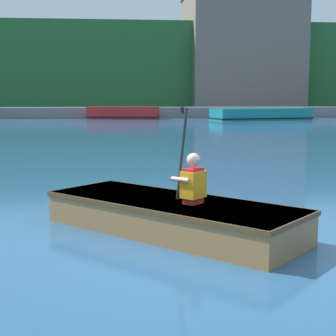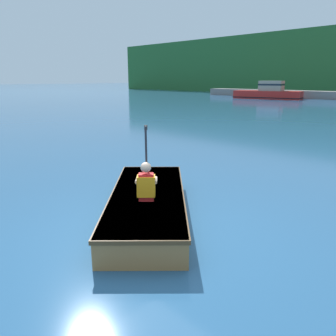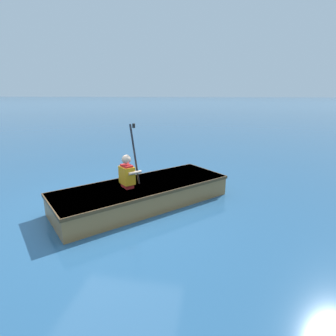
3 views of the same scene
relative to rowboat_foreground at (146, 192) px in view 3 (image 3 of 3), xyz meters
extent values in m
plane|color=#28567F|center=(0.58, -0.50, -0.24)|extent=(300.00, 300.00, 0.00)
cube|color=#A3703D|center=(0.04, -0.04, -0.03)|extent=(3.32, 3.29, 0.43)
cube|color=brown|center=(0.04, -0.04, 0.15)|extent=(3.38, 3.35, 0.06)
cube|color=brown|center=(0.04, -0.04, 0.14)|extent=(2.83, 2.79, 0.02)
cone|color=#A3703D|center=(-1.15, 1.13, -0.01)|extent=(0.60, 0.60, 0.38)
cube|color=#A3703D|center=(0.22, -0.22, 0.13)|extent=(0.92, 0.94, 0.03)
cube|color=red|center=(0.28, -0.28, 0.41)|extent=(0.28, 0.28, 0.45)
cube|color=orange|center=(0.28, -0.28, 0.43)|extent=(0.35, 0.35, 0.33)
sphere|color=beige|center=(0.28, -0.28, 0.74)|extent=(0.17, 0.17, 0.17)
cylinder|color=beige|center=(0.33, -0.11, 0.50)|extent=(0.23, 0.22, 0.06)
cylinder|color=beige|center=(0.12, -0.32, 0.50)|extent=(0.23, 0.22, 0.06)
cylinder|color=#232328|center=(0.16, -0.15, 0.79)|extent=(0.15, 0.15, 1.17)
cylinder|color=black|center=(0.16, -0.15, 1.34)|extent=(0.05, 0.05, 0.08)
camera|label=1|loc=(-0.62, -6.54, 1.50)|focal=55.00mm
camera|label=2|loc=(4.10, -3.56, 2.10)|focal=35.00mm
camera|label=3|loc=(4.78, 1.29, 1.91)|focal=28.00mm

